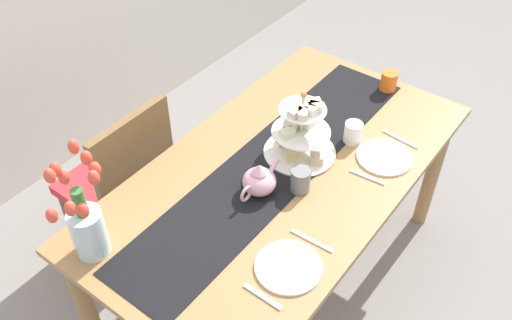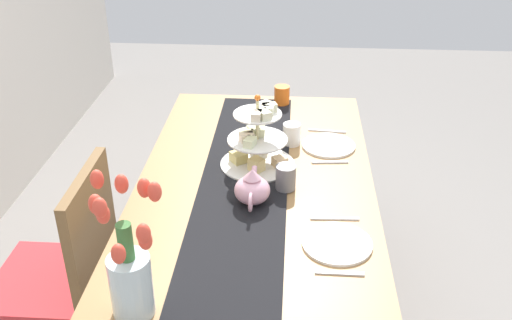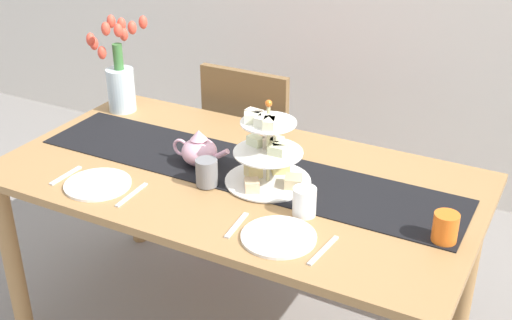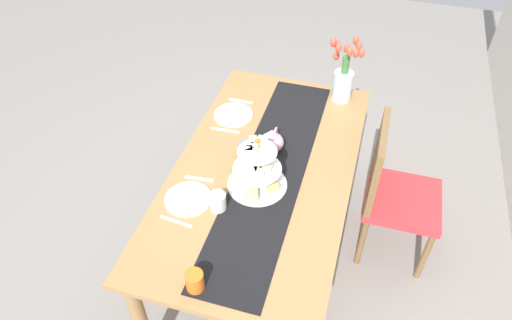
# 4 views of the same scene
# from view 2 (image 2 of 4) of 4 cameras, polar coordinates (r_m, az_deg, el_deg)

# --- Properties ---
(dining_table) EXTENTS (1.71, 0.91, 0.74)m
(dining_table) POSITION_cam_2_polar(r_m,az_deg,el_deg) (2.29, -0.07, -4.24)
(dining_table) COLOR #A37747
(dining_table) RESTS_ON ground_plane
(chair_left) EXTENTS (0.42, 0.42, 0.91)m
(chair_left) POSITION_cam_2_polar(r_m,az_deg,el_deg) (2.29, -18.17, -10.19)
(chair_left) COLOR brown
(chair_left) RESTS_ON ground_plane
(table_runner) EXTENTS (1.60, 0.34, 0.00)m
(table_runner) POSITION_cam_2_polar(r_m,az_deg,el_deg) (2.24, -1.17, -1.99)
(table_runner) COLOR black
(table_runner) RESTS_ON dining_table
(tiered_cake_stand) EXTENTS (0.30, 0.30, 0.30)m
(tiered_cake_stand) POSITION_cam_2_polar(r_m,az_deg,el_deg) (2.29, 0.12, 1.79)
(tiered_cake_stand) COLOR beige
(tiered_cake_stand) RESTS_ON table_runner
(teapot) EXTENTS (0.24, 0.13, 0.14)m
(teapot) POSITION_cam_2_polar(r_m,az_deg,el_deg) (2.07, -0.38, -2.89)
(teapot) COLOR #E5A8BC
(teapot) RESTS_ON table_runner
(tulip_vase) EXTENTS (0.22, 0.20, 0.41)m
(tulip_vase) POSITION_cam_2_polar(r_m,az_deg,el_deg) (1.60, -12.42, -10.42)
(tulip_vase) COLOR silver
(tulip_vase) RESTS_ON dining_table
(dinner_plate_left) EXTENTS (0.23, 0.23, 0.01)m
(dinner_plate_left) POSITION_cam_2_polar(r_m,az_deg,el_deg) (1.92, 8.01, -8.16)
(dinner_plate_left) COLOR white
(dinner_plate_left) RESTS_ON dining_table
(fork_left) EXTENTS (0.02, 0.15, 0.01)m
(fork_left) POSITION_cam_2_polar(r_m,az_deg,el_deg) (1.80, 8.26, -10.99)
(fork_left) COLOR silver
(fork_left) RESTS_ON dining_table
(knife_left) EXTENTS (0.02, 0.17, 0.01)m
(knife_left) POSITION_cam_2_polar(r_m,az_deg,el_deg) (2.03, 7.79, -5.74)
(knife_left) COLOR silver
(knife_left) RESTS_ON dining_table
(dinner_plate_right) EXTENTS (0.23, 0.23, 0.01)m
(dinner_plate_right) POSITION_cam_2_polar(r_m,az_deg,el_deg) (2.50, 7.17, 1.45)
(dinner_plate_right) COLOR white
(dinner_plate_right) RESTS_ON dining_table
(fork_right) EXTENTS (0.03, 0.15, 0.01)m
(fork_right) POSITION_cam_2_polar(r_m,az_deg,el_deg) (2.38, 7.31, -0.20)
(fork_right) COLOR silver
(fork_right) RESTS_ON dining_table
(knife_right) EXTENTS (0.03, 0.17, 0.01)m
(knife_right) POSITION_cam_2_polar(r_m,az_deg,el_deg) (2.63, 7.04, 2.87)
(knife_right) COLOR silver
(knife_right) RESTS_ON dining_table
(mug_grey) EXTENTS (0.08, 0.08, 0.09)m
(mug_grey) POSITION_cam_2_polar(r_m,az_deg,el_deg) (2.16, 2.95, -1.71)
(mug_grey) COLOR slate
(mug_grey) RESTS_ON table_runner
(mug_white_text) EXTENTS (0.08, 0.08, 0.09)m
(mug_white_text) POSITION_cam_2_polar(r_m,az_deg,el_deg) (2.49, 3.54, 2.57)
(mug_white_text) COLOR white
(mug_white_text) RESTS_ON dining_table
(mug_orange) EXTENTS (0.08, 0.08, 0.09)m
(mug_orange) POSITION_cam_2_polar(r_m,az_deg,el_deg) (2.88, 2.57, 6.41)
(mug_orange) COLOR orange
(mug_orange) RESTS_ON dining_table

